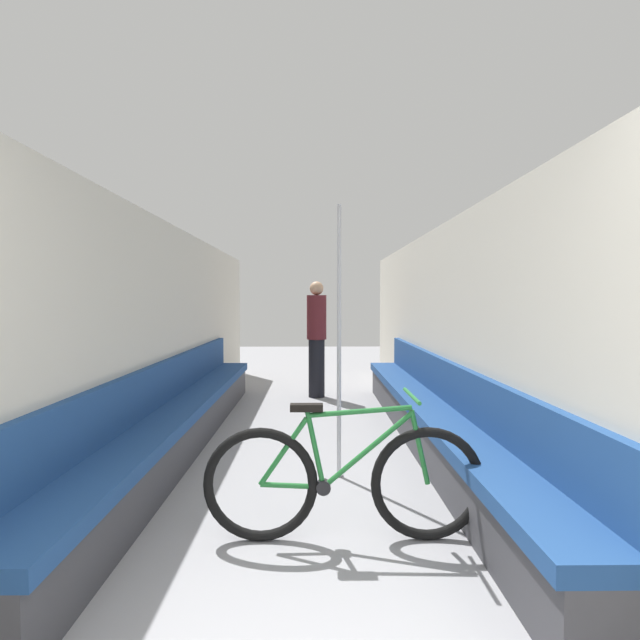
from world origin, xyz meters
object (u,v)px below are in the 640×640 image
(bench_seat_row_left, at_px, (181,419))
(grab_pole_near, at_px, (339,345))
(bicycle, at_px, (344,481))
(passenger_standing, at_px, (317,337))
(bench_seat_row_right, at_px, (431,419))

(bench_seat_row_left, height_order, grab_pole_near, grab_pole_near)
(bicycle, bearing_deg, passenger_standing, 75.39)
(bench_seat_row_right, bearing_deg, passenger_standing, 112.63)
(bench_seat_row_left, bearing_deg, bench_seat_row_right, 0.00)
(bicycle, bearing_deg, bench_seat_row_left, 112.11)
(bench_seat_row_left, height_order, bench_seat_row_right, same)
(bench_seat_row_left, bearing_deg, passenger_standing, 63.17)
(bench_seat_row_right, xyz_separation_m, bicycle, (-0.98, -1.89, 0.07))
(bicycle, xyz_separation_m, passenger_standing, (-0.14, 4.58, 0.55))
(bicycle, bearing_deg, bench_seat_row_right, 46.18)
(grab_pole_near, bearing_deg, passenger_standing, 92.75)
(bicycle, bearing_deg, grab_pole_near, 72.30)
(grab_pole_near, relative_size, passenger_standing, 1.28)
(bench_seat_row_right, xyz_separation_m, passenger_standing, (-1.12, 2.69, 0.62))
(bicycle, distance_m, passenger_standing, 4.61)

